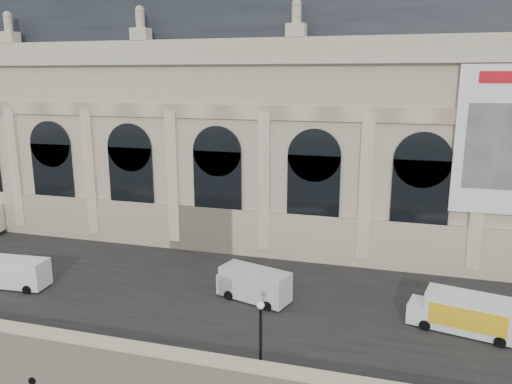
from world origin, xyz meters
TOP-DOWN VIEW (x-y plane):
  - quay at (0.00, 35.00)m, footprint 160.00×70.00m
  - street at (0.00, 14.00)m, footprint 160.00×24.00m
  - parapet at (0.00, 0.60)m, footprint 160.00×1.40m
  - museum at (-5.98, 30.86)m, footprint 69.00×18.70m
  - van_b at (-18.76, 8.53)m, footprint 6.11×2.80m
  - van_c at (2.52, 11.95)m, footprint 6.58×3.98m
  - box_truck at (19.06, 10.96)m, footprint 7.61×3.85m
  - lamp_right at (6.09, 1.98)m, footprint 0.49×0.49m

SIDE VIEW (x-z plane):
  - quay at x=0.00m, z-range 0.00..6.00m
  - street at x=0.00m, z-range 6.00..6.06m
  - parapet at x=0.00m, z-range 6.01..7.22m
  - van_b at x=-18.76m, z-range 6.03..8.69m
  - van_c at x=2.52m, z-range 6.03..8.78m
  - box_truck at x=19.06m, z-range 6.01..8.94m
  - lamp_right at x=6.09m, z-range 5.99..10.82m
  - museum at x=-5.98m, z-range 5.17..34.27m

